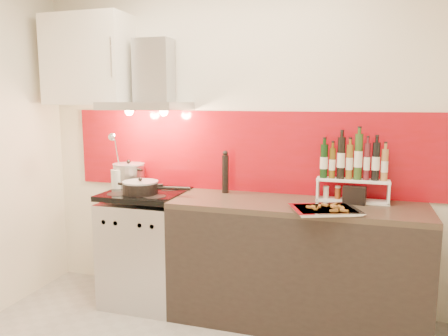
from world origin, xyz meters
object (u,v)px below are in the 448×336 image
(stock_pot, at_px, (129,175))
(saute_pan, at_px, (141,187))
(range_stove, at_px, (147,248))
(counter, at_px, (295,263))
(pepper_mill, at_px, (225,172))
(baking_tray, at_px, (325,209))

(stock_pot, height_order, saute_pan, stock_pot)
(range_stove, relative_size, saute_pan, 1.70)
(stock_pot, bearing_deg, counter, -6.18)
(counter, relative_size, pepper_mill, 5.34)
(counter, height_order, pepper_mill, pepper_mill)
(counter, height_order, saute_pan, saute_pan)
(stock_pot, bearing_deg, pepper_mill, 1.43)
(pepper_mill, bearing_deg, range_stove, -163.48)
(range_stove, relative_size, stock_pot, 3.47)
(counter, xyz_separation_m, pepper_mill, (-0.59, 0.18, 0.61))
(stock_pot, bearing_deg, saute_pan, -45.21)
(range_stove, bearing_deg, saute_pan, -80.42)
(counter, bearing_deg, baking_tray, -44.05)
(range_stove, relative_size, baking_tray, 1.77)
(saute_pan, height_order, pepper_mill, pepper_mill)
(stock_pot, xyz_separation_m, baking_tray, (1.64, -0.36, -0.09))
(counter, relative_size, baking_tray, 3.51)
(range_stove, distance_m, saute_pan, 0.53)
(saute_pan, relative_size, baking_tray, 1.04)
(stock_pot, distance_m, pepper_mill, 0.84)
(range_stove, bearing_deg, stock_pot, 145.31)
(stock_pot, bearing_deg, baking_tray, -12.36)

